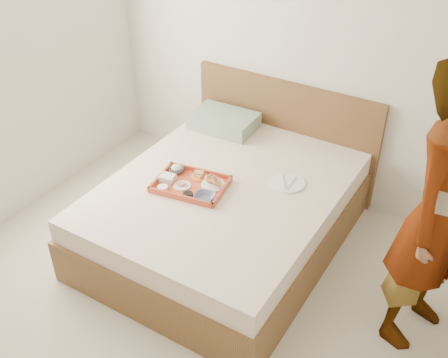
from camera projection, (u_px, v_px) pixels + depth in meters
The scene contains 16 objects.
ground at pixel (156, 332), 3.42m from camera, with size 3.50×4.00×0.01m, color beige.
wall_back at pixel (303, 41), 4.08m from camera, with size 3.50×0.01×2.60m, color silver.
bed at pixel (225, 213), 4.01m from camera, with size 1.65×2.00×0.53m, color brown.
headboard at pixel (284, 133), 4.57m from camera, with size 1.65×0.06×0.95m, color brown.
pillow at pixel (224, 121), 4.50m from camera, with size 0.53×0.36×0.13m, color gray.
tray at pixel (191, 184), 3.81m from camera, with size 0.50×0.37×0.05m, color #B95129.
prawn_plate at pixel (213, 185), 3.81m from camera, with size 0.17×0.17×0.01m, color white.
navy_bowl_big at pixel (205, 197), 3.67m from camera, with size 0.14×0.14×0.03m, color #151B46.
sauce_dish at pixel (188, 195), 3.70m from camera, with size 0.07×0.07×0.03m, color black.
meat_plate at pixel (182, 186), 3.81m from camera, with size 0.12×0.12×0.01m, color white.
bread_plate at pixel (200, 177), 3.90m from camera, with size 0.12×0.12×0.01m, color orange.
salad_bowl at pixel (177, 170), 3.95m from camera, with size 0.11×0.11×0.03m, color #151B46.
plastic_tub at pixel (167, 178), 3.85m from camera, with size 0.11×0.09×0.05m, color silver.
cheese_round at pixel (163, 188), 3.77m from camera, with size 0.07×0.07×0.03m, color white.
dinner_plate at pixel (288, 183), 3.85m from camera, with size 0.25×0.25×0.01m, color white.
person at pixel (441, 215), 2.96m from camera, with size 0.66×0.43×1.81m, color white.
Camera 1 is at (1.54, -1.69, 2.75)m, focal length 42.80 mm.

